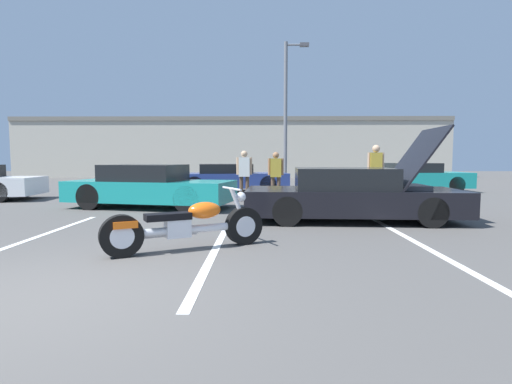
{
  "coord_description": "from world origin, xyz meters",
  "views": [
    {
      "loc": [
        2.27,
        -3.85,
        1.4
      ],
      "look_at": [
        2.18,
        3.24,
        0.8
      ],
      "focal_mm": 28.0,
      "sensor_mm": 36.0,
      "label": 1
    }
  ],
  "objects_px": {
    "light_pole": "(287,107)",
    "parked_car_mid_right_row": "(229,178)",
    "spectator_midground": "(276,172)",
    "show_car_hood_open": "(352,195)",
    "parked_car_right_row": "(416,178)",
    "spectator_by_show_car": "(376,168)",
    "motorcycle": "(186,226)",
    "spectator_near_motorcycle": "(244,171)",
    "parked_car_mid_left_row": "(149,187)"
  },
  "relations": [
    {
      "from": "light_pole",
      "to": "show_car_hood_open",
      "type": "xyz_separation_m",
      "value": [
        0.76,
        -11.08,
        -3.34
      ]
    },
    {
      "from": "parked_car_right_row",
      "to": "spectator_midground",
      "type": "bearing_deg",
      "value": -152.13
    },
    {
      "from": "light_pole",
      "to": "spectator_near_motorcycle",
      "type": "relative_size",
      "value": 4.29
    },
    {
      "from": "motorcycle",
      "to": "parked_car_mid_left_row",
      "type": "height_order",
      "value": "parked_car_mid_left_row"
    },
    {
      "from": "show_car_hood_open",
      "to": "parked_car_right_row",
      "type": "distance_m",
      "value": 9.04
    },
    {
      "from": "parked_car_right_row",
      "to": "parked_car_mid_left_row",
      "type": "height_order",
      "value": "parked_car_mid_left_row"
    },
    {
      "from": "motorcycle",
      "to": "parked_car_right_row",
      "type": "height_order",
      "value": "parked_car_right_row"
    },
    {
      "from": "show_car_hood_open",
      "to": "light_pole",
      "type": "bearing_deg",
      "value": 96.78
    },
    {
      "from": "show_car_hood_open",
      "to": "parked_car_mid_left_row",
      "type": "distance_m",
      "value": 5.68
    },
    {
      "from": "light_pole",
      "to": "parked_car_mid_right_row",
      "type": "xyz_separation_m",
      "value": [
        -2.63,
        -3.35,
        -3.34
      ]
    },
    {
      "from": "show_car_hood_open",
      "to": "parked_car_mid_left_row",
      "type": "height_order",
      "value": "show_car_hood_open"
    },
    {
      "from": "show_car_hood_open",
      "to": "parked_car_mid_left_row",
      "type": "bearing_deg",
      "value": 159.25
    },
    {
      "from": "spectator_by_show_car",
      "to": "parked_car_mid_right_row",
      "type": "bearing_deg",
      "value": 140.96
    },
    {
      "from": "parked_car_mid_left_row",
      "to": "parked_car_mid_right_row",
      "type": "xyz_separation_m",
      "value": [
        1.81,
        5.46,
        -0.02
      ]
    },
    {
      "from": "show_car_hood_open",
      "to": "spectator_by_show_car",
      "type": "distance_m",
      "value": 4.06
    },
    {
      "from": "parked_car_right_row",
      "to": "parked_car_mid_left_row",
      "type": "bearing_deg",
      "value": -152.83
    },
    {
      "from": "light_pole",
      "to": "parked_car_mid_left_row",
      "type": "bearing_deg",
      "value": -116.79
    },
    {
      "from": "motorcycle",
      "to": "parked_car_mid_right_row",
      "type": "height_order",
      "value": "parked_car_mid_right_row"
    },
    {
      "from": "show_car_hood_open",
      "to": "spectator_midground",
      "type": "xyz_separation_m",
      "value": [
        -1.56,
        4.29,
        0.37
      ]
    },
    {
      "from": "light_pole",
      "to": "parked_car_right_row",
      "type": "xyz_separation_m",
      "value": [
        5.2,
        -3.21,
        -3.33
      ]
    },
    {
      "from": "light_pole",
      "to": "parked_car_right_row",
      "type": "bearing_deg",
      "value": -31.67
    },
    {
      "from": "parked_car_mid_right_row",
      "to": "spectator_by_show_car",
      "type": "distance_m",
      "value": 6.41
    },
    {
      "from": "motorcycle",
      "to": "spectator_near_motorcycle",
      "type": "xyz_separation_m",
      "value": [
        0.58,
        7.15,
        0.6
      ]
    },
    {
      "from": "parked_car_mid_right_row",
      "to": "spectator_by_show_car",
      "type": "bearing_deg",
      "value": -48.6
    },
    {
      "from": "show_car_hood_open",
      "to": "spectator_midground",
      "type": "bearing_deg",
      "value": 112.84
    },
    {
      "from": "parked_car_right_row",
      "to": "spectator_midground",
      "type": "xyz_separation_m",
      "value": [
        -6.0,
        -3.58,
        0.37
      ]
    },
    {
      "from": "light_pole",
      "to": "spectator_midground",
      "type": "distance_m",
      "value": 7.45
    },
    {
      "from": "light_pole",
      "to": "motorcycle",
      "type": "relative_size",
      "value": 3.07
    },
    {
      "from": "light_pole",
      "to": "spectator_near_motorcycle",
      "type": "distance_m",
      "value": 7.72
    },
    {
      "from": "show_car_hood_open",
      "to": "parked_car_mid_left_row",
      "type": "xyz_separation_m",
      "value": [
        -5.21,
        2.28,
        0.01
      ]
    },
    {
      "from": "light_pole",
      "to": "parked_car_mid_right_row",
      "type": "distance_m",
      "value": 5.41
    },
    {
      "from": "parked_car_mid_right_row",
      "to": "parked_car_right_row",
      "type": "bearing_deg",
      "value": -8.57
    },
    {
      "from": "show_car_hood_open",
      "to": "spectator_near_motorcycle",
      "type": "relative_size",
      "value": 2.9
    },
    {
      "from": "parked_car_mid_right_row",
      "to": "spectator_by_show_car",
      "type": "height_order",
      "value": "spectator_by_show_car"
    },
    {
      "from": "parked_car_mid_right_row",
      "to": "spectator_near_motorcycle",
      "type": "relative_size",
      "value": 3.02
    },
    {
      "from": "parked_car_mid_left_row",
      "to": "spectator_near_motorcycle",
      "type": "height_order",
      "value": "spectator_near_motorcycle"
    },
    {
      "from": "motorcycle",
      "to": "show_car_hood_open",
      "type": "distance_m",
      "value": 4.35
    },
    {
      "from": "parked_car_mid_right_row",
      "to": "spectator_near_motorcycle",
      "type": "height_order",
      "value": "spectator_near_motorcycle"
    },
    {
      "from": "parked_car_mid_right_row",
      "to": "spectator_by_show_car",
      "type": "relative_size",
      "value": 2.74
    },
    {
      "from": "motorcycle",
      "to": "spectator_midground",
      "type": "relative_size",
      "value": 1.43
    },
    {
      "from": "spectator_by_show_car",
      "to": "spectator_midground",
      "type": "relative_size",
      "value": 1.13
    },
    {
      "from": "parked_car_mid_left_row",
      "to": "parked_car_mid_right_row",
      "type": "relative_size",
      "value": 0.97
    },
    {
      "from": "parked_car_right_row",
      "to": "spectator_midground",
      "type": "distance_m",
      "value": 7.0
    },
    {
      "from": "motorcycle",
      "to": "spectator_midground",
      "type": "distance_m",
      "value": 7.45
    },
    {
      "from": "spectator_by_show_car",
      "to": "light_pole",
      "type": "bearing_deg",
      "value": 107.54
    },
    {
      "from": "spectator_by_show_car",
      "to": "spectator_midground",
      "type": "bearing_deg",
      "value": 169.51
    },
    {
      "from": "parked_car_mid_left_row",
      "to": "spectator_midground",
      "type": "distance_m",
      "value": 4.18
    },
    {
      "from": "light_pole",
      "to": "spectator_midground",
      "type": "height_order",
      "value": "light_pole"
    },
    {
      "from": "motorcycle",
      "to": "parked_car_mid_right_row",
      "type": "distance_m",
      "value": 10.7
    },
    {
      "from": "parked_car_right_row",
      "to": "spectator_by_show_car",
      "type": "distance_m",
      "value": 5.08
    }
  ]
}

